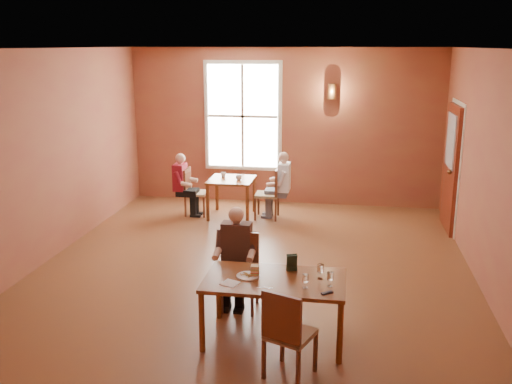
% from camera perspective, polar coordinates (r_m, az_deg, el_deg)
% --- Properties ---
extents(ground, '(6.00, 7.00, 0.01)m').
position_cam_1_polar(ground, '(8.10, -0.23, -7.56)').
color(ground, brown).
rests_on(ground, ground).
extents(wall_back, '(6.00, 0.04, 3.00)m').
position_cam_1_polar(wall_back, '(11.08, 2.81, 6.50)').
color(wall_back, brown).
rests_on(wall_back, ground).
extents(wall_front, '(6.00, 0.04, 3.00)m').
position_cam_1_polar(wall_front, '(4.38, -7.99, -6.32)').
color(wall_front, brown).
rests_on(wall_front, ground).
extents(wall_left, '(0.04, 7.00, 3.00)m').
position_cam_1_polar(wall_left, '(8.67, -20.22, 3.37)').
color(wall_left, brown).
rests_on(wall_left, ground).
extents(wall_right, '(0.04, 7.00, 3.00)m').
position_cam_1_polar(wall_right, '(7.75, 22.19, 1.94)').
color(wall_right, brown).
rests_on(wall_right, ground).
extents(ceiling, '(6.00, 7.00, 0.04)m').
position_cam_1_polar(ceiling, '(7.50, -0.26, 14.18)').
color(ceiling, white).
rests_on(ceiling, wall_back).
extents(window, '(1.36, 0.10, 1.96)m').
position_cam_1_polar(window, '(11.12, -1.34, 7.58)').
color(window, white).
rests_on(window, wall_back).
extents(door, '(0.12, 1.04, 2.10)m').
position_cam_1_polar(door, '(10.04, 18.86, 2.28)').
color(door, maroon).
rests_on(door, ground).
extents(wall_sconce, '(0.16, 0.16, 0.28)m').
position_cam_1_polar(wall_sconce, '(10.83, 7.60, 9.94)').
color(wall_sconce, brown).
rests_on(wall_sconce, wall_back).
extents(main_table, '(1.47, 0.82, 0.69)m').
position_cam_1_polar(main_table, '(6.13, 1.86, -11.63)').
color(main_table, brown).
rests_on(main_table, ground).
extents(chair_diner_main, '(0.40, 0.40, 0.90)m').
position_cam_1_polar(chair_diner_main, '(6.75, -1.64, -8.11)').
color(chair_diner_main, brown).
rests_on(chair_diner_main, ground).
extents(diner_main, '(0.46, 0.46, 1.15)m').
position_cam_1_polar(diner_main, '(6.67, -1.70, -7.21)').
color(diner_main, black).
rests_on(diner_main, ground).
extents(chair_empty, '(0.52, 0.52, 0.90)m').
position_cam_1_polar(chair_empty, '(5.48, 3.45, -13.81)').
color(chair_empty, '#42260D').
rests_on(chair_empty, ground).
extents(plate_food, '(0.28, 0.28, 0.03)m').
position_cam_1_polar(plate_food, '(6.03, -0.81, -8.34)').
color(plate_food, white).
rests_on(plate_food, main_table).
extents(sandwich, '(0.09, 0.09, 0.10)m').
position_cam_1_polar(sandwich, '(6.03, -0.11, -7.97)').
color(sandwich, tan).
rests_on(sandwich, main_table).
extents(goblet_a, '(0.07, 0.07, 0.17)m').
position_cam_1_polar(goblet_a, '(5.99, 6.47, -7.86)').
color(goblet_a, white).
rests_on(goblet_a, main_table).
extents(goblet_b, '(0.08, 0.08, 0.16)m').
position_cam_1_polar(goblet_b, '(5.83, 7.43, -8.59)').
color(goblet_b, white).
rests_on(goblet_b, main_table).
extents(goblet_c, '(0.07, 0.07, 0.16)m').
position_cam_1_polar(goblet_c, '(5.76, 4.96, -8.83)').
color(goblet_c, white).
rests_on(goblet_c, main_table).
extents(menu_stand, '(0.12, 0.09, 0.19)m').
position_cam_1_polar(menu_stand, '(6.16, 3.60, -7.07)').
color(menu_stand, black).
rests_on(menu_stand, main_table).
extents(knife, '(0.17, 0.02, 0.00)m').
position_cam_1_polar(knife, '(5.78, 0.86, -9.56)').
color(knife, white).
rests_on(knife, main_table).
extents(napkin, '(0.21, 0.21, 0.01)m').
position_cam_1_polar(napkin, '(5.89, -2.61, -9.09)').
color(napkin, white).
rests_on(napkin, main_table).
extents(sunglasses, '(0.12, 0.10, 0.02)m').
position_cam_1_polar(sunglasses, '(5.70, 7.12, -9.97)').
color(sunglasses, black).
rests_on(sunglasses, main_table).
extents(second_table, '(0.79, 0.79, 0.70)m').
position_cam_1_polar(second_table, '(10.35, -2.46, -0.57)').
color(second_table, brown).
rests_on(second_table, ground).
extents(chair_diner_white, '(0.41, 0.41, 0.92)m').
position_cam_1_polar(chair_diner_white, '(10.22, 1.11, -0.14)').
color(chair_diner_white, brown).
rests_on(chair_diner_white, ground).
extents(diner_white, '(0.47, 0.47, 1.16)m').
position_cam_1_polar(diner_white, '(10.18, 1.28, 0.53)').
color(diner_white, white).
rests_on(diner_white, ground).
extents(chair_diner_maroon, '(0.38, 0.38, 0.86)m').
position_cam_1_polar(chair_diner_maroon, '(10.48, -5.94, 0.02)').
color(chair_diner_maroon, '#4E2F18').
rests_on(chair_diner_maroon, ground).
extents(diner_maroon, '(0.45, 0.45, 1.11)m').
position_cam_1_polar(diner_maroon, '(10.46, -6.12, 0.69)').
color(diner_maroon, maroon).
rests_on(diner_maroon, ground).
extents(cup_a, '(0.12, 0.12, 0.09)m').
position_cam_1_polar(cup_a, '(10.17, -1.73, 1.44)').
color(cup_a, white).
rests_on(cup_a, second_table).
extents(cup_b, '(0.10, 0.10, 0.09)m').
position_cam_1_polar(cup_b, '(10.41, -3.29, 1.75)').
color(cup_b, white).
rests_on(cup_b, second_table).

